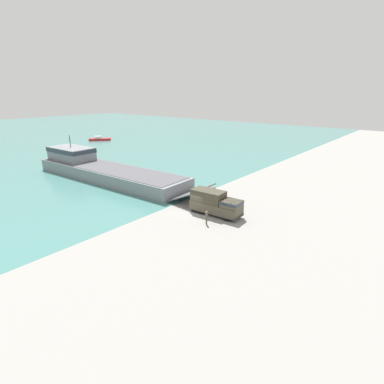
% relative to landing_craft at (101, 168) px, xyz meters
% --- Properties ---
extents(ground_plane, '(240.00, 240.00, 0.00)m').
position_rel_landing_craft_xyz_m(ground_plane, '(-2.40, -25.06, -1.74)').
color(ground_plane, gray).
extents(landing_craft, '(9.38, 38.90, 7.27)m').
position_rel_landing_craft_xyz_m(landing_craft, '(0.00, 0.00, 0.00)').
color(landing_craft, gray).
rests_on(landing_craft, ground_plane).
extents(military_truck, '(2.85, 7.22, 3.19)m').
position_rel_landing_craft_xyz_m(military_truck, '(-1.18, -27.68, -0.13)').
color(military_truck, '#4C4738').
rests_on(military_truck, ground_plane).
extents(soldier_on_ramp, '(0.46, 0.50, 1.80)m').
position_rel_landing_craft_xyz_m(soldier_on_ramp, '(-4.49, -28.73, -0.69)').
color(soldier_on_ramp, '#4C4738').
rests_on(soldier_on_ramp, ground_plane).
extents(moored_boat_a, '(7.02, 6.45, 1.48)m').
position_rel_landing_craft_xyz_m(moored_boat_a, '(27.15, 40.66, -1.25)').
color(moored_boat_a, '#B22323').
rests_on(moored_boat_a, ground_plane).
extents(mooring_bollard, '(0.27, 0.27, 0.82)m').
position_rel_landing_craft_xyz_m(mooring_bollard, '(5.46, -21.62, -1.29)').
color(mooring_bollard, '#333338').
rests_on(mooring_bollard, ground_plane).
extents(shoreline_rock_a, '(0.78, 0.78, 0.78)m').
position_rel_landing_craft_xyz_m(shoreline_rock_a, '(8.00, -20.89, -1.74)').
color(shoreline_rock_a, gray).
rests_on(shoreline_rock_a, ground_plane).
extents(shoreline_rock_b, '(0.95, 0.95, 0.95)m').
position_rel_landing_craft_xyz_m(shoreline_rock_b, '(5.29, -21.88, -1.74)').
color(shoreline_rock_b, gray).
rests_on(shoreline_rock_b, ground_plane).
extents(shoreline_rock_c, '(1.23, 1.23, 1.23)m').
position_rel_landing_craft_xyz_m(shoreline_rock_c, '(6.00, -20.46, -1.74)').
color(shoreline_rock_c, gray).
rests_on(shoreline_rock_c, ground_plane).
extents(shoreline_rock_d, '(1.21, 1.21, 1.21)m').
position_rel_landing_craft_xyz_m(shoreline_rock_d, '(6.02, -21.90, -1.74)').
color(shoreline_rock_d, '#66605B').
rests_on(shoreline_rock_d, ground_plane).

